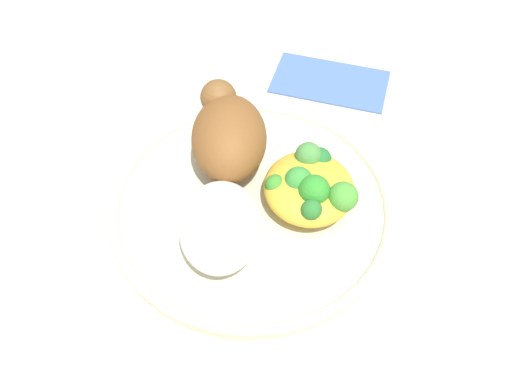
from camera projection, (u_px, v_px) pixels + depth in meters
ground_plane at (256, 211)px, 0.52m from camera, size 2.00×2.00×0.00m
plate at (256, 204)px, 0.51m from camera, size 0.28×0.28×0.02m
roasted_chicken at (233, 134)px, 0.51m from camera, size 0.11×0.07×0.07m
rice_pile at (225, 226)px, 0.46m from camera, size 0.10×0.07×0.04m
mac_cheese_with_broccoli at (315, 186)px, 0.49m from camera, size 0.09×0.09×0.04m
napkin at (333, 81)px, 0.64m from camera, size 0.12×0.16×0.00m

